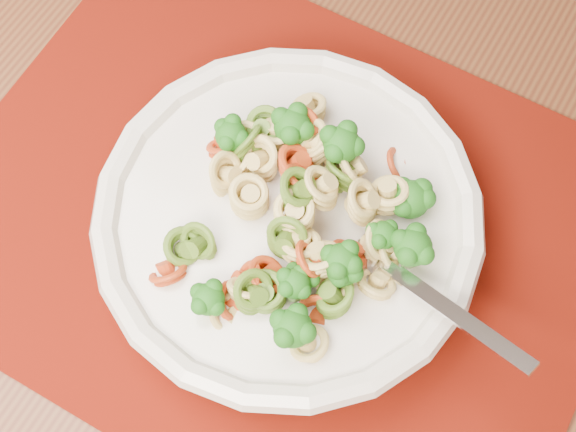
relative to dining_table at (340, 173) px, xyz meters
The scene contains 5 objects.
dining_table is the anchor object (origin of this frame).
placemat 0.17m from the dining_table, 89.32° to the right, with size 0.50×0.39×0.00m, color #500B03.
pasta_bowl 0.20m from the dining_table, 83.39° to the right, with size 0.28×0.28×0.05m.
pasta_broccoli_heap 0.21m from the dining_table, 83.39° to the right, with size 0.24×0.24×0.06m, color tan, non-canonical shape.
fork 0.22m from the dining_table, 57.14° to the right, with size 0.19×0.02×0.01m, color silver, non-canonical shape.
Camera 1 is at (0.23, 0.35, 1.34)m, focal length 50.00 mm.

